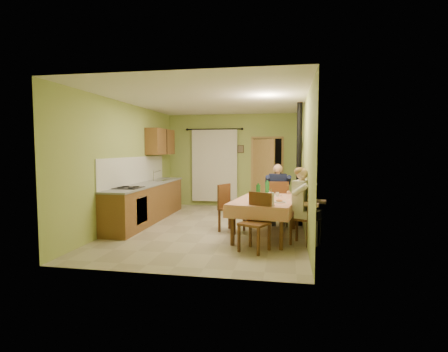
% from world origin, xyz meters
% --- Properties ---
extents(floor, '(4.00, 6.00, 0.01)m').
position_xyz_m(floor, '(0.00, 0.00, 0.00)').
color(floor, tan).
rests_on(floor, ground).
extents(room_shell, '(4.04, 6.04, 2.82)m').
position_xyz_m(room_shell, '(0.00, 0.00, 1.82)').
color(room_shell, '#9CAE59').
rests_on(room_shell, ground).
extents(kitchen_run, '(0.64, 3.64, 1.56)m').
position_xyz_m(kitchen_run, '(-1.71, 0.40, 0.48)').
color(kitchen_run, brown).
rests_on(kitchen_run, ground).
extents(upper_cabinets, '(0.35, 1.40, 0.70)m').
position_xyz_m(upper_cabinets, '(-1.82, 1.70, 1.95)').
color(upper_cabinets, brown).
rests_on(upper_cabinets, room_shell).
extents(curtain, '(1.70, 0.07, 2.22)m').
position_xyz_m(curtain, '(-0.55, 2.90, 1.26)').
color(curtain, black).
rests_on(curtain, ground).
extents(doorway, '(0.96, 0.56, 2.15)m').
position_xyz_m(doorway, '(1.01, 2.85, 1.05)').
color(doorway, black).
rests_on(doorway, ground).
extents(dining_table, '(1.44, 2.09, 0.76)m').
position_xyz_m(dining_table, '(1.23, -0.61, 0.38)').
color(dining_table, tan).
rests_on(dining_table, ground).
extents(tableware, '(0.72, 1.63, 0.33)m').
position_xyz_m(tableware, '(1.24, -0.72, 0.83)').
color(tableware, white).
rests_on(tableware, dining_table).
extents(chair_far, '(0.50, 0.50, 1.02)m').
position_xyz_m(chair_far, '(1.43, 0.51, 0.29)').
color(chair_far, '#563117').
rests_on(chair_far, ground).
extents(chair_near, '(0.58, 0.58, 1.00)m').
position_xyz_m(chair_near, '(1.10, -1.65, 0.29)').
color(chair_near, '#563117').
rests_on(chair_near, ground).
extents(chair_right, '(0.49, 0.49, 0.93)m').
position_xyz_m(chair_right, '(1.93, -1.07, 0.29)').
color(chair_right, '#563117').
rests_on(chair_right, ground).
extents(chair_left, '(0.58, 0.58, 1.00)m').
position_xyz_m(chair_left, '(0.48, -0.30, 0.29)').
color(chair_left, '#563117').
rests_on(chair_left, ground).
extents(man_far, '(0.61, 0.49, 1.39)m').
position_xyz_m(man_far, '(1.43, 0.53, 0.88)').
color(man_far, '#141938').
rests_on(man_far, chair_far).
extents(man_right, '(0.59, 0.65, 1.39)m').
position_xyz_m(man_right, '(1.92, -1.06, 0.88)').
color(man_right, silver).
rests_on(man_right, chair_right).
extents(stove_flue, '(0.24, 0.24, 2.80)m').
position_xyz_m(stove_flue, '(1.90, 0.60, 1.02)').
color(stove_flue, black).
rests_on(stove_flue, ground).
extents(picture_back, '(0.19, 0.03, 0.23)m').
position_xyz_m(picture_back, '(0.25, 2.97, 1.75)').
color(picture_back, black).
rests_on(picture_back, room_shell).
extents(picture_right, '(0.03, 0.31, 0.21)m').
position_xyz_m(picture_right, '(1.97, 1.20, 1.85)').
color(picture_right, brown).
rests_on(picture_right, room_shell).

